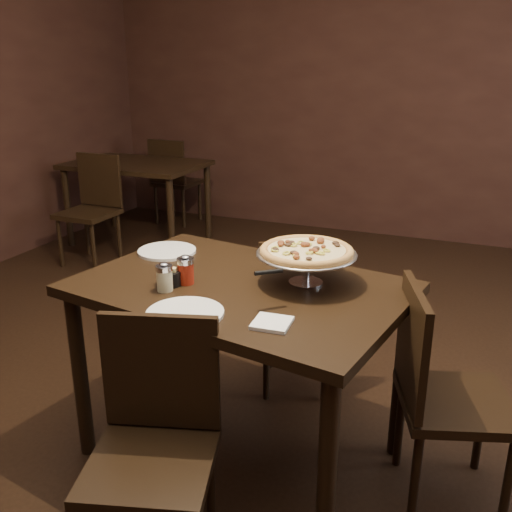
% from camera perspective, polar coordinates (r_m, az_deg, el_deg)
% --- Properties ---
extents(room, '(6.04, 7.04, 2.84)m').
position_cam_1_polar(room, '(2.22, 2.55, 12.51)').
color(room, black).
rests_on(room, ground).
extents(dining_table, '(1.41, 1.06, 0.80)m').
position_cam_1_polar(dining_table, '(2.33, -1.61, -5.22)').
color(dining_table, black).
rests_on(dining_table, ground).
extents(background_table, '(1.22, 0.81, 0.76)m').
position_cam_1_polar(background_table, '(5.44, -11.83, 8.10)').
color(background_table, black).
rests_on(background_table, ground).
extents(pizza_stand, '(0.40, 0.40, 0.17)m').
position_cam_1_polar(pizza_stand, '(2.26, 5.08, 0.47)').
color(pizza_stand, silver).
rests_on(pizza_stand, dining_table).
extents(parmesan_shaker, '(0.07, 0.07, 0.12)m').
position_cam_1_polar(parmesan_shaker, '(2.23, -9.13, -2.12)').
color(parmesan_shaker, beige).
rests_on(parmesan_shaker, dining_table).
extents(pepper_flake_shaker, '(0.07, 0.07, 0.12)m').
position_cam_1_polar(pepper_flake_shaker, '(2.29, -7.05, -1.40)').
color(pepper_flake_shaker, maroon).
rests_on(pepper_flake_shaker, dining_table).
extents(packet_caddy, '(0.10, 0.10, 0.07)m').
position_cam_1_polar(packet_caddy, '(2.29, -8.66, -2.12)').
color(packet_caddy, black).
rests_on(packet_caddy, dining_table).
extents(napkin_stack, '(0.13, 0.13, 0.01)m').
position_cam_1_polar(napkin_stack, '(1.94, 1.60, -6.72)').
color(napkin_stack, white).
rests_on(napkin_stack, dining_table).
extents(plate_left, '(0.27, 0.27, 0.01)m').
position_cam_1_polar(plate_left, '(2.69, -8.90, 0.49)').
color(plate_left, white).
rests_on(plate_left, dining_table).
extents(plate_near, '(0.28, 0.28, 0.01)m').
position_cam_1_polar(plate_near, '(2.03, -7.11, -5.70)').
color(plate_near, white).
rests_on(plate_near, dining_table).
extents(serving_spatula, '(0.14, 0.14, 0.02)m').
position_cam_1_polar(serving_spatula, '(2.04, 1.29, -1.68)').
color(serving_spatula, silver).
rests_on(serving_spatula, pizza_stand).
extents(chair_far, '(0.50, 0.50, 0.85)m').
position_cam_1_polar(chair_far, '(2.89, 4.39, -5.36)').
color(chair_far, black).
rests_on(chair_far, ground).
extents(chair_near, '(0.50, 0.50, 0.86)m').
position_cam_1_polar(chair_near, '(2.01, -10.07, -17.40)').
color(chair_near, black).
rests_on(chair_near, ground).
extents(chair_side, '(0.52, 0.52, 0.88)m').
position_cam_1_polar(chair_side, '(2.31, 17.85, -12.51)').
color(chair_side, black).
rests_on(chair_side, ground).
extents(bg_chair_far, '(0.43, 0.43, 0.89)m').
position_cam_1_polar(bg_chair_far, '(6.06, -8.26, 7.72)').
color(bg_chair_far, black).
rests_on(bg_chair_far, ground).
extents(bg_chair_near, '(0.43, 0.43, 0.91)m').
position_cam_1_polar(bg_chair_near, '(5.02, -16.03, 4.96)').
color(bg_chair_near, black).
rests_on(bg_chair_near, ground).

